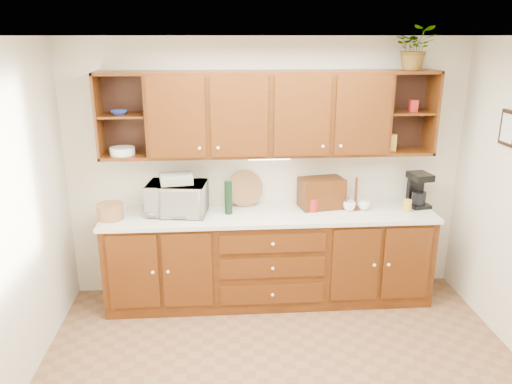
{
  "coord_description": "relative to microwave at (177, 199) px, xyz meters",
  "views": [
    {
      "loc": [
        -0.47,
        -3.13,
        2.6
      ],
      "look_at": [
        -0.16,
        1.15,
        1.25
      ],
      "focal_mm": 35.0,
      "sensor_mm": 36.0,
      "label": 1
    }
  ],
  "objects": [
    {
      "name": "ceiling",
      "position": [
        0.9,
        -1.49,
        1.5
      ],
      "size": [
        4.0,
        4.0,
        0.0
      ],
      "primitive_type": "plane",
      "rotation": [
        3.14,
        0.0,
        0.0
      ],
      "color": "white",
      "rests_on": "back_wall"
    },
    {
      "name": "back_wall",
      "position": [
        0.9,
        0.26,
        0.2
      ],
      "size": [
        4.0,
        0.0,
        4.0
      ],
      "primitive_type": "plane",
      "rotation": [
        1.57,
        0.0,
        0.0
      ],
      "color": "beige",
      "rests_on": "floor"
    },
    {
      "name": "base_cabinets",
      "position": [
        0.9,
        -0.04,
        -0.65
      ],
      "size": [
        3.2,
        0.6,
        0.9
      ],
      "primitive_type": "cube",
      "color": "#371906",
      "rests_on": "floor"
    },
    {
      "name": "countertop",
      "position": [
        0.9,
        -0.05,
        -0.18
      ],
      "size": [
        3.24,
        0.64,
        0.04
      ],
      "primitive_type": "cube",
      "color": "silver",
      "rests_on": "base_cabinets"
    },
    {
      "name": "upper_cabinets",
      "position": [
        0.91,
        0.09,
        0.8
      ],
      "size": [
        3.2,
        0.33,
        0.8
      ],
      "color": "#371906",
      "rests_on": "back_wall"
    },
    {
      "name": "undercabinet_light",
      "position": [
        0.9,
        0.04,
        0.37
      ],
      "size": [
        0.4,
        0.05,
        0.02
      ],
      "primitive_type": "cube",
      "color": "white",
      "rests_on": "upper_cabinets"
    },
    {
      "name": "framed_picture",
      "position": [
        2.88,
        -0.59,
        0.75
      ],
      "size": [
        0.03,
        0.24,
        0.3
      ],
      "primitive_type": "cube",
      "color": "black",
      "rests_on": "right_wall"
    },
    {
      "name": "wicker_basket",
      "position": [
        -0.62,
        -0.1,
        -0.08
      ],
      "size": [
        0.27,
        0.27,
        0.15
      ],
      "primitive_type": "cylinder",
      "rotation": [
        0.0,
        0.0,
        0.08
      ],
      "color": "#97693F",
      "rests_on": "countertop"
    },
    {
      "name": "microwave",
      "position": [
        0.0,
        0.0,
        0.0
      ],
      "size": [
        0.61,
        0.45,
        0.31
      ],
      "primitive_type": "imported",
      "rotation": [
        0.0,
        0.0,
        -0.13
      ],
      "color": "beige",
      "rests_on": "countertop"
    },
    {
      "name": "towel_stack",
      "position": [
        0.0,
        0.0,
        0.2
      ],
      "size": [
        0.33,
        0.27,
        0.09
      ],
      "primitive_type": "cube",
      "rotation": [
        0.0,
        0.0,
        0.18
      ],
      "color": "#D5CA64",
      "rests_on": "microwave"
    },
    {
      "name": "wine_bottle",
      "position": [
        0.49,
        -0.03,
        0.01
      ],
      "size": [
        0.09,
        0.09,
        0.33
      ],
      "primitive_type": "cylinder",
      "rotation": [
        0.0,
        0.0,
        -0.21
      ],
      "color": "black",
      "rests_on": "countertop"
    },
    {
      "name": "woven_tray",
      "position": [
        0.67,
        0.2,
        -0.15
      ],
      "size": [
        0.38,
        0.16,
        0.36
      ],
      "primitive_type": "cylinder",
      "rotation": [
        1.36,
        0.0,
        0.18
      ],
      "color": "#97693F",
      "rests_on": "countertop"
    },
    {
      "name": "bread_box",
      "position": [
        1.43,
        0.09,
        -0.0
      ],
      "size": [
        0.47,
        0.34,
        0.3
      ],
      "primitive_type": "cube",
      "rotation": [
        0.0,
        0.0,
        0.18
      ],
      "color": "#371906",
      "rests_on": "countertop"
    },
    {
      "name": "mug_tree",
      "position": [
        1.76,
        0.02,
        -0.1
      ],
      "size": [
        0.31,
        0.3,
        0.33
      ],
      "rotation": [
        0.0,
        0.0,
        -0.43
      ],
      "color": "#371906",
      "rests_on": "countertop"
    },
    {
      "name": "canister_red",
      "position": [
        1.32,
        -0.03,
        -0.09
      ],
      "size": [
        0.12,
        0.12,
        0.13
      ],
      "primitive_type": "cylinder",
      "rotation": [
        0.0,
        0.0,
        -0.12
      ],
      "color": "#A51A18",
      "rests_on": "countertop"
    },
    {
      "name": "canister_white",
      "position": [
        1.53,
        0.04,
        -0.07
      ],
      "size": [
        0.09,
        0.09,
        0.16
      ],
      "primitive_type": "cylinder",
      "rotation": [
        0.0,
        0.0,
        -0.07
      ],
      "color": "white",
      "rests_on": "countertop"
    },
    {
      "name": "canister_yellow",
      "position": [
        2.26,
        -0.09,
        -0.1
      ],
      "size": [
        0.1,
        0.1,
        0.12
      ],
      "primitive_type": "cylinder",
      "rotation": [
        0.0,
        0.0,
        -0.26
      ],
      "color": "gold",
      "rests_on": "countertop"
    },
    {
      "name": "coffee_maker",
      "position": [
        2.42,
        0.07,
        0.01
      ],
      "size": [
        0.23,
        0.27,
        0.35
      ],
      "rotation": [
        0.0,
        0.0,
        0.17
      ],
      "color": "black",
      "rests_on": "countertop"
    },
    {
      "name": "bowl_stack",
      "position": [
        -0.5,
        0.08,
        0.82
      ],
      "size": [
        0.17,
        0.17,
        0.04
      ],
      "primitive_type": "imported",
      "rotation": [
        0.0,
        0.0,
        0.08
      ],
      "color": "navy",
      "rests_on": "upper_cabinets"
    },
    {
      "name": "plate_stack",
      "position": [
        -0.5,
        0.09,
        0.46
      ],
      "size": [
        0.26,
        0.26,
        0.07
      ],
      "primitive_type": "cylinder",
      "rotation": [
        0.0,
        0.0,
        -0.11
      ],
      "color": "white",
      "rests_on": "upper_cabinets"
    },
    {
      "name": "pantry_box_yellow",
      "position": [
        2.1,
        0.07,
        0.51
      ],
      "size": [
        0.1,
        0.08,
        0.16
      ],
      "primitive_type": "cube",
      "rotation": [
        0.0,
        0.0,
        -0.06
      ],
      "color": "gold",
      "rests_on": "upper_cabinets"
    },
    {
      "name": "pantry_box_red",
      "position": [
        2.29,
        0.07,
        0.86
      ],
      "size": [
        0.08,
        0.07,
        0.11
      ],
      "primitive_type": "cube",
      "rotation": [
        0.0,
        0.0,
        -0.05
      ],
      "color": "#A51A18",
      "rests_on": "upper_cabinets"
    },
    {
      "name": "potted_plant",
      "position": [
        2.24,
        0.04,
        1.4
      ],
      "size": [
        0.44,
        0.4,
        0.4
      ],
      "primitive_type": "imported",
      "rotation": [
        0.0,
        0.0,
        -0.3
      ],
      "color": "#999999",
      "rests_on": "upper_cabinets"
    }
  ]
}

